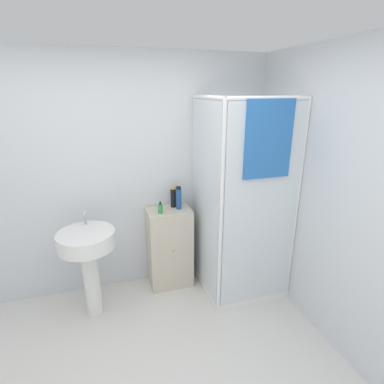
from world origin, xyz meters
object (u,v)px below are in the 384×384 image
object	(u,v)px
shampoo_bottle_tall_black	(173,197)
shampoo_bottle_blue	(179,198)
soap_dispenser	(160,208)
sink	(88,252)

from	to	relation	value
shampoo_bottle_tall_black	shampoo_bottle_blue	distance (m)	0.09
soap_dispenser	shampoo_bottle_blue	world-z (taller)	shampoo_bottle_blue
soap_dispenser	shampoo_bottle_tall_black	world-z (taller)	shampoo_bottle_tall_black
soap_dispenser	sink	bearing A→B (deg)	-165.02
soap_dispenser	shampoo_bottle_tall_black	bearing A→B (deg)	37.10
sink	shampoo_bottle_blue	distance (m)	1.04
shampoo_bottle_tall_black	shampoo_bottle_blue	bearing A→B (deg)	-61.10
sink	shampoo_bottle_blue	world-z (taller)	shampoo_bottle_blue
sink	shampoo_bottle_tall_black	bearing A→B (deg)	19.81
shampoo_bottle_tall_black	sink	bearing A→B (deg)	-160.19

